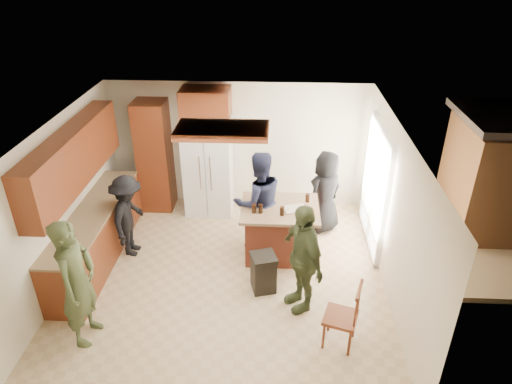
# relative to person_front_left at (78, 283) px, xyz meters

# --- Properties ---
(room_shell) EXTENTS (8.00, 5.20, 5.00)m
(room_shell) POSITION_rel_person_front_left_xyz_m (6.11, 2.98, -0.05)
(room_shell) COLOR tan
(room_shell) RESTS_ON ground
(person_front_left) EXTENTS (0.54, 0.71, 1.84)m
(person_front_left) POSITION_rel_person_front_left_xyz_m (0.00, 0.00, 0.00)
(person_front_left) COLOR #394327
(person_front_left) RESTS_ON ground
(person_behind_left) EXTENTS (1.01, 0.82, 1.81)m
(person_behind_left) POSITION_rel_person_front_left_xyz_m (2.22, 2.22, -0.02)
(person_behind_left) COLOR #191C33
(person_behind_left) RESTS_ON ground
(person_behind_right) EXTENTS (0.90, 0.88, 1.56)m
(person_behind_right) POSITION_rel_person_front_left_xyz_m (3.39, 2.85, -0.14)
(person_behind_right) COLOR black
(person_behind_right) RESTS_ON ground
(person_side_right) EXTENTS (0.89, 1.12, 1.71)m
(person_side_right) POSITION_rel_person_front_left_xyz_m (2.90, 0.76, -0.07)
(person_side_right) COLOR #384226
(person_side_right) RESTS_ON ground
(person_counter) EXTENTS (0.50, 0.97, 1.46)m
(person_counter) POSITION_rel_person_front_left_xyz_m (0.06, 1.93, -0.19)
(person_counter) COLOR black
(person_counter) RESTS_ON ground
(left_cabinetry) EXTENTS (0.64, 3.00, 2.30)m
(left_cabinetry) POSITION_rel_person_front_left_xyz_m (-0.51, 1.74, 0.03)
(left_cabinetry) COLOR maroon
(left_cabinetry) RESTS_ON ground
(back_wall_units) EXTENTS (1.80, 0.60, 2.45)m
(back_wall_units) POSITION_rel_person_front_left_xyz_m (0.40, 3.54, 0.46)
(back_wall_units) COLOR maroon
(back_wall_units) RESTS_ON ground
(refrigerator) EXTENTS (0.90, 0.76, 1.80)m
(refrigerator) POSITION_rel_person_front_left_xyz_m (1.19, 3.46, -0.02)
(refrigerator) COLOR white
(refrigerator) RESTS_ON ground
(kitchen_island) EXTENTS (1.28, 1.03, 0.93)m
(kitchen_island) POSITION_rel_person_front_left_xyz_m (2.58, 2.02, -0.45)
(kitchen_island) COLOR #9D3F28
(kitchen_island) RESTS_ON ground
(island_items) EXTENTS (1.05, 0.64, 0.15)m
(island_items) POSITION_rel_person_front_left_xyz_m (2.74, 1.91, 0.05)
(island_items) COLOR silver
(island_items) RESTS_ON kitchen_island
(trash_bin) EXTENTS (0.45, 0.45, 0.63)m
(trash_bin) POSITION_rel_person_front_left_xyz_m (2.34, 1.09, -0.60)
(trash_bin) COLOR black
(trash_bin) RESTS_ON ground
(spindle_chair) EXTENTS (0.53, 0.53, 0.99)m
(spindle_chair) POSITION_rel_person_front_left_xyz_m (3.41, 0.05, -0.47)
(spindle_chair) COLOR maroon
(spindle_chair) RESTS_ON ground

